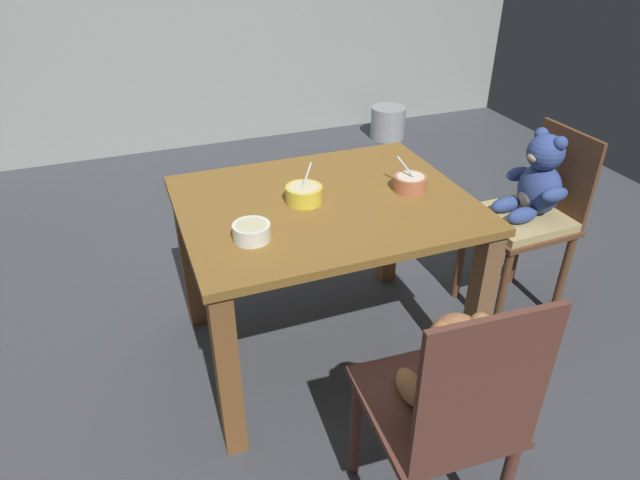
# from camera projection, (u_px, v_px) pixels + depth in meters

# --- Properties ---
(ground_plane) EXTENTS (5.20, 5.20, 0.04)m
(ground_plane) POSITION_uv_depth(u_px,v_px,m) (324.00, 349.00, 2.43)
(ground_plane) COLOR #404349
(dining_table) EXTENTS (1.06, 0.84, 0.71)m
(dining_table) POSITION_uv_depth(u_px,v_px,m) (325.00, 233.00, 2.12)
(dining_table) COLOR brown
(dining_table) RESTS_ON ground_plane
(teddy_chair_near_front) EXTENTS (0.40, 0.43, 0.92)m
(teddy_chair_near_front) POSITION_uv_depth(u_px,v_px,m) (447.00, 393.00, 1.46)
(teddy_chair_near_front) COLOR brown
(teddy_chair_near_front) RESTS_ON ground_plane
(teddy_chair_near_right) EXTENTS (0.40, 0.38, 0.86)m
(teddy_chair_near_right) POSITION_uv_depth(u_px,v_px,m) (533.00, 199.00, 2.39)
(teddy_chair_near_right) COLOR brown
(teddy_chair_near_right) RESTS_ON ground_plane
(porridge_bowl_yellow_center) EXTENTS (0.14, 0.14, 0.13)m
(porridge_bowl_yellow_center) POSITION_uv_depth(u_px,v_px,m) (304.00, 194.00, 2.02)
(porridge_bowl_yellow_center) COLOR yellow
(porridge_bowl_yellow_center) RESTS_ON dining_table
(porridge_bowl_white_near_left) EXTENTS (0.12, 0.12, 0.06)m
(porridge_bowl_white_near_left) POSITION_uv_depth(u_px,v_px,m) (252.00, 232.00, 1.80)
(porridge_bowl_white_near_left) COLOR white
(porridge_bowl_white_near_left) RESTS_ON dining_table
(porridge_bowl_terracotta_near_right) EXTENTS (0.13, 0.13, 0.12)m
(porridge_bowl_terracotta_near_right) POSITION_uv_depth(u_px,v_px,m) (410.00, 183.00, 2.11)
(porridge_bowl_terracotta_near_right) COLOR #B9694B
(porridge_bowl_terracotta_near_right) RESTS_ON dining_table
(metal_pail) EXTENTS (0.28, 0.28, 0.25)m
(metal_pail) POSITION_uv_depth(u_px,v_px,m) (388.00, 123.00, 4.49)
(metal_pail) COLOR #93969B
(metal_pail) RESTS_ON ground_plane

